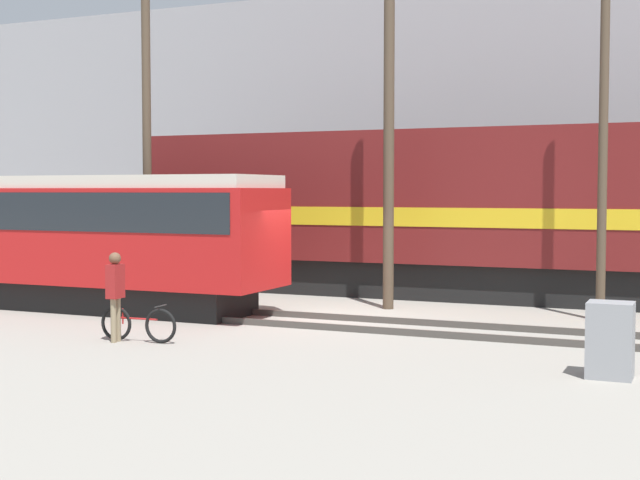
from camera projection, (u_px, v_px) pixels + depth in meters
ground_plane at (322, 317)px, 20.68m from camera, size 120.00×120.00×0.00m
track_near at (304, 320)px, 19.76m from camera, size 60.00×1.50×0.14m
track_far at (393, 292)px, 25.31m from camera, size 60.00×1.51×0.14m
building_backdrop at (475, 134)px, 33.71m from camera, size 47.15×6.00×10.19m
freight_locomotive at (492, 211)px, 24.05m from camera, size 19.97×3.04×5.16m
streetcar at (48, 232)px, 22.52m from camera, size 12.47×2.54×3.30m
bicycle at (138, 324)px, 17.30m from camera, size 1.66×0.44×0.74m
person at (115, 287)px, 17.25m from camera, size 0.25×0.38×1.75m
utility_pole_left at (147, 117)px, 24.75m from camera, size 0.24×0.24×9.95m
utility_pole_center at (389, 141)px, 21.94m from camera, size 0.27×0.27×8.33m
utility_pole_right at (603, 138)px, 19.91m from camera, size 0.21×0.21×8.26m
signal_box at (610, 340)px, 13.97m from camera, size 0.70×0.60×1.20m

